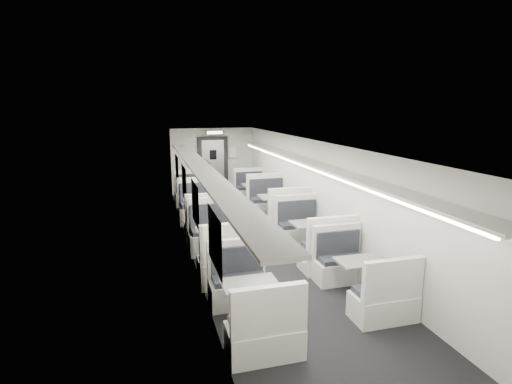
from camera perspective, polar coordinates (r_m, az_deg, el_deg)
room at (r=9.00m, az=0.03°, el=-0.56°), size 3.24×12.24×2.64m
booth_left_a at (r=12.42m, az=-8.84°, el=-0.99°), size 1.05×2.13×1.14m
booth_left_b at (r=10.37m, az=-7.46°, el=-3.40°), size 1.15×2.32×1.24m
booth_left_c at (r=8.16m, az=-5.08°, el=-7.82°), size 1.11×2.25×1.20m
booth_left_d at (r=6.06m, az=-0.83°, el=-15.72°), size 0.98×1.98×1.06m
booth_right_a at (r=12.89m, az=-0.03°, el=-0.41°), size 1.02×2.08×1.11m
booth_right_b at (r=10.88m, az=2.98°, el=-2.57°), size 1.15×2.33×1.25m
booth_right_c at (r=8.74m, az=7.97°, el=-6.63°), size 1.06×2.14×1.15m
booth_right_d at (r=7.08m, az=14.59°, el=-11.89°), size 0.96×1.94×1.04m
passenger at (r=11.36m, az=-7.16°, el=0.34°), size 0.70×0.53×1.74m
window_a at (r=12.03m, az=-11.21°, el=3.19°), size 0.02×1.18×0.84m
window_b at (r=9.87m, az=-10.21°, el=1.28°), size 0.02×1.18×0.84m
window_c at (r=7.73m, az=-8.65°, el=-1.70°), size 0.02×1.18×0.84m
window_d at (r=5.64m, az=-5.91°, el=-6.91°), size 0.02×1.18×0.84m
luggage_rack_left at (r=8.33m, az=-7.70°, el=3.31°), size 0.46×10.40×0.09m
luggage_rack_right at (r=9.00m, az=8.22°, el=3.96°), size 0.46×10.40×0.09m
vestibule_door at (r=14.74m, az=-6.15°, el=3.76°), size 1.10×0.13×2.10m
exit_sign at (r=14.13m, az=-5.94°, el=8.46°), size 0.62×0.12×0.16m
wall_notice at (r=14.80m, az=-3.31°, el=5.65°), size 0.32×0.02×0.40m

